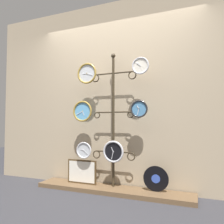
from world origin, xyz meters
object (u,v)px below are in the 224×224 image
clock_top_right (140,66)px  clock_middle_left (83,111)px  display_stand (113,142)px  clock_top_left (87,73)px  clock_bottom_center (113,152)px  clock_middle_right (139,109)px  clock_bottom_left (84,150)px  vinyl_record (156,179)px  picture_frame (82,172)px

clock_top_right → clock_middle_left: bearing=178.9°
display_stand → clock_middle_left: 0.64m
clock_top_left → clock_bottom_center: 1.19m
clock_top_left → clock_middle_left: clock_top_left is taller
clock_top_left → clock_middle_right: size_ratio=1.32×
clock_top_right → clock_bottom_left: clock_top_right is taller
clock_middle_left → clock_middle_right: 0.85m
clock_top_right → clock_middle_left: (-0.87, 0.02, -0.58)m
display_stand → vinyl_record: 0.75m
clock_top_left → picture_frame: (-0.10, 0.05, -1.44)m
display_stand → vinyl_record: (0.60, -0.01, -0.45)m
clock_top_left → clock_middle_right: bearing=0.1°
clock_bottom_center → clock_middle_right: bearing=2.7°
clock_top_right → clock_bottom_left: 1.42m
clock_top_left → clock_bottom_left: bearing=-139.9°
clock_bottom_center → clock_bottom_left: bearing=-179.0°
display_stand → clock_bottom_center: 0.16m
clock_middle_left → vinyl_record: size_ratio=0.94×
display_stand → clock_middle_left: size_ratio=6.32×
clock_top_left → clock_top_right: (0.81, -0.02, 0.03)m
vinyl_record → picture_frame: bearing=-178.9°
clock_bottom_left → clock_bottom_center: 0.45m
display_stand → clock_top_right: 1.12m
clock_middle_right → vinyl_record: (0.20, 0.07, -0.91)m
clock_bottom_center → picture_frame: bearing=173.0°
clock_middle_left → clock_bottom_left: clock_middle_left is taller
clock_bottom_left → clock_top_left: bearing=40.1°
clock_middle_right → clock_bottom_center: 0.68m
clock_middle_right → vinyl_record: bearing=18.9°
clock_top_left → clock_middle_left: (-0.07, -0.00, -0.55)m
clock_middle_right → clock_bottom_center: bearing=-177.3°
display_stand → clock_bottom_left: (-0.41, -0.11, -0.12)m
display_stand → vinyl_record: bearing=-1.3°
picture_frame → clock_bottom_left: bearing=-44.7°
display_stand → clock_top_left: display_stand is taller
display_stand → clock_bottom_left: size_ratio=8.16×
clock_top_left → clock_bottom_center: size_ratio=1.04×
clock_bottom_center → vinyl_record: size_ratio=0.90×
display_stand → picture_frame: size_ratio=4.20×
vinyl_record → clock_bottom_left: bearing=-174.7°
vinyl_record → display_stand: bearing=178.7°
clock_top_left → clock_top_right: bearing=-1.3°
clock_top_right → clock_top_left: bearing=178.7°
clock_top_left → vinyl_record: 1.75m
clock_bottom_center → picture_frame: (-0.52, 0.06, -0.33)m
clock_bottom_center → picture_frame: clock_bottom_center is taller
clock_middle_left → clock_bottom_center: size_ratio=1.04×
clock_bottom_left → clock_middle_right: bearing=1.7°
clock_top_right → clock_middle_right: clock_top_right is taller
clock_middle_left → clock_bottom_center: 0.74m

